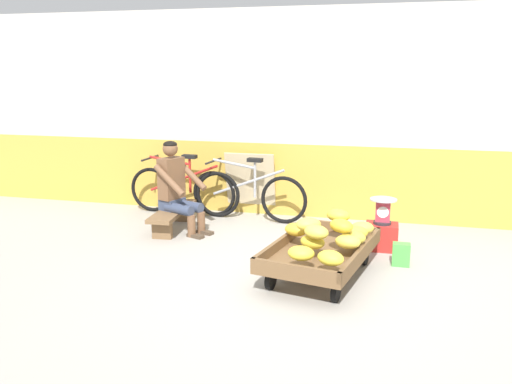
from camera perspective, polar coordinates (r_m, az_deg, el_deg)
name	(u,v)px	position (r m, az deg, el deg)	size (l,w,h in m)	color
ground_plane	(296,290)	(5.01, 4.32, -10.55)	(80.00, 80.00, 0.00)	#A39E93
back_wall	(332,115)	(7.27, 8.17, 8.21)	(16.00, 0.30, 2.80)	gold
banana_cart	(321,253)	(5.27, 7.02, -6.57)	(1.11, 1.58, 0.36)	brown
banana_pile	(331,234)	(5.11, 8.07, -4.56)	(0.94, 1.22, 0.27)	yellow
low_bench	(173,214)	(6.83, -8.99, -2.39)	(0.37, 1.12, 0.27)	brown
vendor_seated	(177,187)	(6.68, -8.55, 0.53)	(0.74, 0.61, 1.14)	brown
plastic_crate	(381,236)	(6.19, 13.39, -4.69)	(0.36, 0.28, 0.30)	red
weighing_scale	(383,211)	(6.11, 13.54, -1.99)	(0.30, 0.30, 0.29)	#28282D
bicycle_near_left	(184,190)	(7.50, -7.82, 0.24)	(1.66, 0.48, 0.86)	black
bicycle_far_left	(248,194)	(7.15, -0.89, -0.26)	(1.65, 0.48, 0.86)	black
sign_board	(250,184)	(7.41, -0.60, 0.90)	(0.70, 0.21, 0.88)	#C6B289
shopping_bag	(401,254)	(5.75, 15.39, -6.52)	(0.18, 0.12, 0.24)	green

